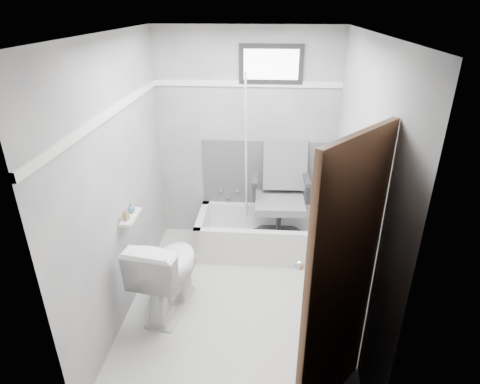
# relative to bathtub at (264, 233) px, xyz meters

# --- Properties ---
(floor) EXTENTS (2.60, 2.60, 0.00)m
(floor) POSITION_rel_bathtub_xyz_m (-0.23, -0.93, -0.21)
(floor) COLOR silver
(floor) RESTS_ON ground
(ceiling) EXTENTS (2.60, 2.60, 0.00)m
(ceiling) POSITION_rel_bathtub_xyz_m (-0.23, -0.93, 2.19)
(ceiling) COLOR silver
(ceiling) RESTS_ON floor
(wall_back) EXTENTS (2.00, 0.02, 2.40)m
(wall_back) POSITION_rel_bathtub_xyz_m (-0.23, 0.37, 0.99)
(wall_back) COLOR slate
(wall_back) RESTS_ON floor
(wall_front) EXTENTS (2.00, 0.02, 2.40)m
(wall_front) POSITION_rel_bathtub_xyz_m (-0.23, -2.23, 0.99)
(wall_front) COLOR slate
(wall_front) RESTS_ON floor
(wall_left) EXTENTS (0.02, 2.60, 2.40)m
(wall_left) POSITION_rel_bathtub_xyz_m (-1.23, -0.93, 0.99)
(wall_left) COLOR slate
(wall_left) RESTS_ON floor
(wall_right) EXTENTS (0.02, 2.60, 2.40)m
(wall_right) POSITION_rel_bathtub_xyz_m (0.77, -0.93, 0.99)
(wall_right) COLOR slate
(wall_right) RESTS_ON floor
(bathtub) EXTENTS (1.50, 0.70, 0.42)m
(bathtub) POSITION_rel_bathtub_xyz_m (0.00, 0.00, 0.00)
(bathtub) COLOR silver
(bathtub) RESTS_ON floor
(office_chair) EXTENTS (0.66, 0.66, 1.11)m
(office_chair) POSITION_rel_bathtub_xyz_m (0.16, 0.03, 0.46)
(office_chair) COLOR slate
(office_chair) RESTS_ON bathtub
(toilet) EXTENTS (0.59, 0.88, 0.80)m
(toilet) POSITION_rel_bathtub_xyz_m (-0.85, -1.04, 0.19)
(toilet) COLOR white
(toilet) RESTS_ON floor
(door) EXTENTS (0.78, 0.78, 2.00)m
(door) POSITION_rel_bathtub_xyz_m (0.75, -2.21, 0.79)
(door) COLOR #54371F
(door) RESTS_ON floor
(window) EXTENTS (0.66, 0.04, 0.40)m
(window) POSITION_rel_bathtub_xyz_m (0.02, 0.36, 1.81)
(window) COLOR black
(window) RESTS_ON wall_back
(backerboard) EXTENTS (1.50, 0.02, 0.78)m
(backerboard) POSITION_rel_bathtub_xyz_m (0.02, 0.36, 0.59)
(backerboard) COLOR #4C4C4F
(backerboard) RESTS_ON wall_back
(trim_back) EXTENTS (2.00, 0.02, 0.06)m
(trim_back) POSITION_rel_bathtub_xyz_m (-0.23, 0.36, 1.61)
(trim_back) COLOR white
(trim_back) RESTS_ON wall_back
(trim_left) EXTENTS (0.02, 2.60, 0.06)m
(trim_left) POSITION_rel_bathtub_xyz_m (-1.22, -0.93, 1.61)
(trim_left) COLOR white
(trim_left) RESTS_ON wall_left
(pole) EXTENTS (0.02, 0.39, 1.92)m
(pole) POSITION_rel_bathtub_xyz_m (-0.22, 0.13, 0.84)
(pole) COLOR silver
(pole) RESTS_ON bathtub
(shelf) EXTENTS (0.10, 0.32, 0.02)m
(shelf) POSITION_rel_bathtub_xyz_m (-1.16, -0.95, 0.69)
(shelf) COLOR silver
(shelf) RESTS_ON wall_left
(soap_bottle_a) EXTENTS (0.05, 0.05, 0.09)m
(soap_bottle_a) POSITION_rel_bathtub_xyz_m (-1.17, -1.03, 0.76)
(soap_bottle_a) COLOR olive
(soap_bottle_a) RESTS_ON shelf
(soap_bottle_b) EXTENTS (0.08, 0.08, 0.09)m
(soap_bottle_b) POSITION_rel_bathtub_xyz_m (-1.17, -0.89, 0.75)
(soap_bottle_b) COLOR slate
(soap_bottle_b) RESTS_ON shelf
(faucet) EXTENTS (0.26, 0.10, 0.16)m
(faucet) POSITION_rel_bathtub_xyz_m (-0.43, 0.34, 0.34)
(faucet) COLOR silver
(faucet) RESTS_ON wall_back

